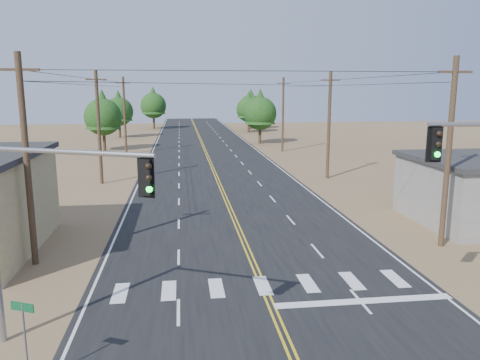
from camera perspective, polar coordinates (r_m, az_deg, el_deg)
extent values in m
cube|color=black|center=(41.60, -2.49, -0.60)|extent=(15.00, 200.00, 0.02)
cylinder|color=#4C3826|center=(23.95, -24.55, 2.01)|extent=(0.30, 0.30, 10.00)
cube|color=#4C3826|center=(23.74, -25.36, 12.07)|extent=(1.80, 0.12, 0.12)
cylinder|color=#4C3826|center=(43.34, -16.83, 6.08)|extent=(0.30, 0.30, 10.00)
cube|color=#4C3826|center=(43.23, -17.14, 11.63)|extent=(1.80, 0.12, 0.12)
cylinder|color=#4C3826|center=(63.11, -13.88, 7.60)|extent=(0.30, 0.30, 10.00)
cube|color=#4C3826|center=(63.04, -14.06, 11.41)|extent=(1.80, 0.12, 0.12)
cylinder|color=#4C3826|center=(26.74, 24.06, 2.88)|extent=(0.30, 0.30, 10.00)
cube|color=#4C3826|center=(26.55, 24.78, 11.88)|extent=(1.80, 0.12, 0.12)
cylinder|color=#4C3826|center=(44.94, 10.78, 6.51)|extent=(0.30, 0.30, 10.00)
cube|color=#4C3826|center=(44.83, 10.98, 11.87)|extent=(1.80, 0.12, 0.12)
cylinder|color=#4C3826|center=(64.22, 5.25, 7.92)|extent=(0.30, 0.30, 10.00)
cube|color=#4C3826|center=(64.15, 5.32, 11.67)|extent=(1.80, 0.12, 0.12)
cylinder|color=gray|center=(14.58, -20.69, 3.25)|extent=(5.42, 2.60, 0.15)
cube|color=black|center=(13.20, -11.31, 0.38)|extent=(0.41, 0.39, 1.01)
sphere|color=black|center=(12.99, -11.10, 1.66)|extent=(0.18, 0.18, 0.18)
sphere|color=black|center=(13.05, -11.05, 0.27)|extent=(0.18, 0.18, 0.18)
sphere|color=#0CE533|center=(13.11, -11.00, -1.12)|extent=(0.18, 0.18, 0.18)
cube|color=black|center=(17.40, 22.69, 4.12)|extent=(0.37, 0.32, 1.11)
sphere|color=black|center=(17.22, 23.11, 5.20)|extent=(0.20, 0.20, 0.20)
sphere|color=black|center=(17.25, 23.02, 4.04)|extent=(0.20, 0.20, 0.20)
sphere|color=#0CE533|center=(17.29, 22.93, 2.88)|extent=(0.20, 0.20, 0.20)
cylinder|color=gray|center=(15.11, -24.65, -17.87)|extent=(0.06, 0.06, 2.53)
cube|color=#0A4C27|center=(14.61, -25.02, -13.84)|extent=(0.70, 0.34, 0.25)
cylinder|color=#3F2D1E|center=(67.76, -16.22, 4.74)|extent=(0.43, 0.43, 3.05)
cone|color=#144112|center=(67.47, -16.41, 8.31)|extent=(4.74, 4.74, 5.42)
sphere|color=#144112|center=(67.52, -16.36, 7.38)|extent=(5.08, 5.08, 5.08)
cylinder|color=#3F2D1E|center=(85.73, -14.46, 6.02)|extent=(0.44, 0.44, 3.01)
cone|color=#144112|center=(85.50, -14.59, 8.81)|extent=(4.68, 4.68, 5.35)
sphere|color=#144112|center=(85.54, -14.56, 8.08)|extent=(5.01, 5.01, 5.01)
cylinder|color=#3F2D1E|center=(103.62, -10.46, 7.04)|extent=(0.47, 0.47, 3.28)
cone|color=#144112|center=(103.42, -10.54, 9.56)|extent=(5.11, 5.11, 5.84)
sphere|color=#144112|center=(103.45, -10.52, 8.91)|extent=(5.47, 5.47, 5.47)
cylinder|color=#3F2D1E|center=(73.88, 2.43, 5.65)|extent=(0.47, 0.47, 3.10)
cone|color=#144112|center=(73.61, 2.46, 8.99)|extent=(4.82, 4.82, 5.50)
sphere|color=#144112|center=(73.65, 2.45, 8.12)|extent=(5.16, 5.16, 5.16)
cylinder|color=#3F2D1E|center=(93.64, 1.07, 6.72)|extent=(0.48, 0.48, 2.95)
cone|color=#144112|center=(93.43, 1.08, 9.23)|extent=(4.58, 4.58, 5.24)
sphere|color=#144112|center=(93.47, 1.07, 8.57)|extent=(4.91, 4.91, 4.91)
cylinder|color=#3F2D1E|center=(102.08, 1.32, 7.11)|extent=(0.49, 0.49, 3.11)
cone|color=#144112|center=(101.88, 1.33, 9.54)|extent=(4.84, 4.84, 5.53)
sphere|color=#144112|center=(101.91, 1.33, 8.91)|extent=(5.19, 5.19, 5.19)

